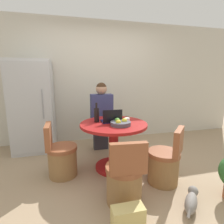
{
  "coord_description": "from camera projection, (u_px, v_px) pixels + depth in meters",
  "views": [
    {
      "loc": [
        -0.67,
        -2.22,
        1.41
      ],
      "look_at": [
        -0.04,
        0.34,
        0.88
      ],
      "focal_mm": 28.0,
      "sensor_mm": 36.0,
      "label": 1
    }
  ],
  "objects": [
    {
      "name": "chair_near_right_corner",
      "position": [
        165.0,
        164.0,
        2.34
      ],
      "size": [
        0.49,
        0.49,
        0.78
      ],
      "rotation": [
        0.0,
        0.0,
        -2.32
      ],
      "color": "olive",
      "rests_on": "ground_plane"
    },
    {
      "name": "fruit_bowl",
      "position": [
        120.0,
        123.0,
        2.49
      ],
      "size": [
        0.29,
        0.29,
        0.1
      ],
      "color": "#4C4C56",
      "rests_on": "dining_table"
    },
    {
      "name": "cat",
      "position": [
        191.0,
        201.0,
        1.9
      ],
      "size": [
        0.35,
        0.35,
        0.17
      ],
      "rotation": [
        0.0,
        0.0,
        0.8
      ],
      "color": "gray",
      "rests_on": "ground_plane"
    },
    {
      "name": "laptop",
      "position": [
        111.0,
        120.0,
        2.66
      ],
      "size": [
        0.3,
        0.23,
        0.21
      ],
      "rotation": [
        0.0,
        0.0,
        3.14
      ],
      "color": "#141947",
      "rests_on": "dining_table"
    },
    {
      "name": "chair_near_camera",
      "position": [
        125.0,
        181.0,
        1.95
      ],
      "size": [
        0.43,
        0.44,
        0.78
      ],
      "rotation": [
        0.0,
        0.0,
        3.05
      ],
      "color": "olive",
      "rests_on": "ground_plane"
    },
    {
      "name": "dining_table",
      "position": [
        114.0,
        138.0,
        2.67
      ],
      "size": [
        1.01,
        1.01,
        0.73
      ],
      "color": "maroon",
      "rests_on": "ground_plane"
    },
    {
      "name": "bottle",
      "position": [
        97.0,
        115.0,
        2.67
      ],
      "size": [
        0.08,
        0.08,
        0.3
      ],
      "color": "black",
      "rests_on": "dining_table"
    },
    {
      "name": "chair_left_side",
      "position": [
        61.0,
        158.0,
        2.51
      ],
      "size": [
        0.43,
        0.43,
        0.78
      ],
      "rotation": [
        0.0,
        0.0,
        1.59
      ],
      "color": "olive",
      "rests_on": "ground_plane"
    },
    {
      "name": "refrigerator",
      "position": [
        33.0,
        107.0,
        3.31
      ],
      "size": [
        0.74,
        0.65,
        1.72
      ],
      "color": "silver",
      "rests_on": "ground_plane"
    },
    {
      "name": "coffee_cup",
      "position": [
        127.0,
        120.0,
        2.63
      ],
      "size": [
        0.08,
        0.08,
        0.08
      ],
      "color": "white",
      "rests_on": "dining_table"
    },
    {
      "name": "handbag",
      "position": [
        128.0,
        220.0,
        1.6
      ],
      "size": [
        0.3,
        0.14,
        0.26
      ],
      "color": "tan",
      "rests_on": "ground_plane"
    },
    {
      "name": "ground_plane",
      "position": [
        120.0,
        176.0,
        2.55
      ],
      "size": [
        12.0,
        12.0,
        0.0
      ],
      "primitive_type": "plane",
      "color": "#9E8466"
    },
    {
      "name": "person_seated",
      "position": [
        101.0,
        114.0,
        3.3
      ],
      "size": [
        0.4,
        0.37,
        1.32
      ],
      "rotation": [
        0.0,
        0.0,
        3.14
      ],
      "color": "#2D2D38",
      "rests_on": "ground_plane"
    },
    {
      "name": "wall_back",
      "position": [
        99.0,
        82.0,
        3.89
      ],
      "size": [
        7.0,
        0.06,
        2.6
      ],
      "color": "beige",
      "rests_on": "ground_plane"
    }
  ]
}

